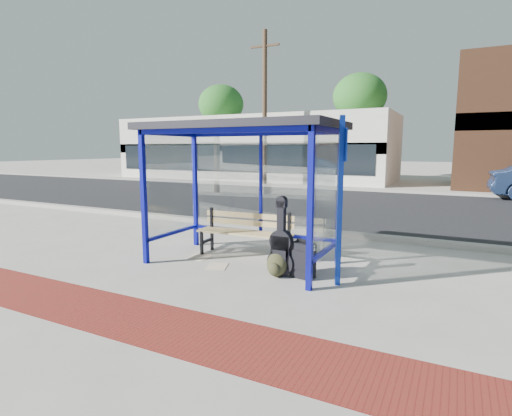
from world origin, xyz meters
The scene contains 19 objects.
ground centered at (0.00, 0.00, 0.00)m, with size 120.00×120.00×0.00m, color #B2ADA0.
brick_paver_strip centered at (0.00, -2.60, 0.01)m, with size 60.00×1.00×0.01m, color maroon.
curb_near centered at (0.00, 2.90, 0.06)m, with size 60.00×0.25×0.12m, color gray.
street_asphalt centered at (0.00, 8.00, 0.00)m, with size 60.00×10.00×0.00m, color black.
curb_far centered at (0.00, 13.10, 0.06)m, with size 60.00×0.25×0.12m, color gray.
far_sidewalk centered at (0.00, 15.00, 0.00)m, with size 60.00×4.00×0.01m, color #B2ADA0.
bus_shelter centered at (0.00, 0.07, 2.07)m, with size 3.30×1.80×2.42m.
storefront_white centered at (-9.00, 17.99, 2.00)m, with size 18.00×6.04×4.00m.
tree_left centered at (-14.00, 22.00, 5.45)m, with size 3.60×3.60×7.03m.
tree_mid centered at (-3.00, 22.00, 5.45)m, with size 3.60×3.60×7.03m.
utility_pole_west centered at (-6.00, 13.40, 4.11)m, with size 1.60×0.24×8.00m.
bench centered at (-0.17, 0.47, 0.48)m, with size 1.82×0.54×0.85m.
guitar_bag centered at (0.89, -0.32, 0.44)m, with size 0.44×0.14×1.19m.
suitcase centered at (1.23, -0.27, 0.28)m, with size 0.39×0.30×0.61m.
backpack centered at (0.85, -0.40, 0.19)m, with size 0.34×0.31×0.40m.
sign_post centered at (1.81, -0.34, 1.38)m, with size 0.16×0.29×2.45m.
newspaper_a centered at (-0.28, -0.37, 0.00)m, with size 0.42×0.33×0.01m, color white.
newspaper_b centered at (-0.89, 0.05, 0.00)m, with size 0.37×0.29×0.01m, color white.
newspaper_c centered at (-0.86, -0.08, 0.00)m, with size 0.36×0.28×0.01m, color white.
Camera 1 is at (3.29, -5.93, 1.99)m, focal length 28.00 mm.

